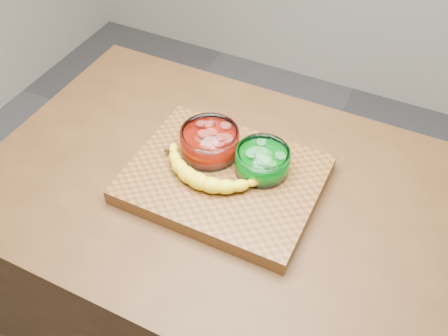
% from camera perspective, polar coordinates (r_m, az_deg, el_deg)
% --- Properties ---
extents(counter, '(1.20, 0.80, 0.90)m').
position_cam_1_polar(counter, '(1.58, 0.00, -12.87)').
color(counter, '#4D2F17').
rests_on(counter, ground).
extents(cutting_board, '(0.45, 0.35, 0.04)m').
position_cam_1_polar(cutting_board, '(1.20, 0.00, -1.32)').
color(cutting_board, brown).
rests_on(cutting_board, counter).
extents(bowl_red, '(0.14, 0.14, 0.07)m').
position_cam_1_polar(bowl_red, '(1.22, -1.64, 2.97)').
color(bowl_red, white).
rests_on(bowl_red, cutting_board).
extents(bowl_green, '(0.13, 0.13, 0.06)m').
position_cam_1_polar(bowl_green, '(1.18, 4.42, 0.82)').
color(bowl_green, white).
rests_on(bowl_green, cutting_board).
extents(banana, '(0.28, 0.13, 0.04)m').
position_cam_1_polar(banana, '(1.17, -1.97, -0.47)').
color(banana, yellow).
rests_on(banana, cutting_board).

